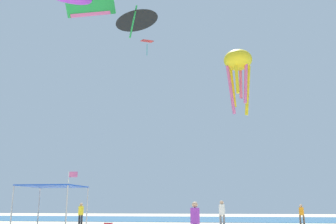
{
  "coord_description": "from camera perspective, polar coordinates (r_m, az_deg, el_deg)",
  "views": [
    {
      "loc": [
        3.83,
        -20.86,
        1.55
      ],
      "look_at": [
        -2.11,
        15.53,
        10.66
      ],
      "focal_mm": 40.59,
      "sensor_mm": 36.0,
      "label": 1
    }
  ],
  "objects": [
    {
      "name": "ocean_strip",
      "position": [
        46.73,
        4.74,
        -15.71
      ],
      "size": [
        110.0,
        19.22,
        0.03
      ],
      "primitive_type": "cube",
      "color": "#28608C",
      "rests_on": "ground"
    },
    {
      "name": "canopy_tent",
      "position": [
        21.54,
        -16.9,
        -10.92
      ],
      "size": [
        2.95,
        2.81,
        2.59
      ],
      "color": "#B2B2B7",
      "rests_on": "ground"
    },
    {
      "name": "person_near_tent",
      "position": [
        17.14,
        4.08,
        -15.65
      ],
      "size": [
        0.41,
        0.45,
        1.71
      ],
      "rotation": [
        0.0,
        0.0,
        1.79
      ],
      "color": "brown",
      "rests_on": "ground"
    },
    {
      "name": "person_leftmost",
      "position": [
        29.91,
        8.11,
        -14.55
      ],
      "size": [
        0.46,
        0.46,
        1.92
      ],
      "rotation": [
        0.0,
        0.0,
        5.55
      ],
      "color": "slate",
      "rests_on": "ground"
    },
    {
      "name": "person_rightmost",
      "position": [
        32.34,
        -12.96,
        -14.44
      ],
      "size": [
        0.42,
        0.42,
        1.77
      ],
      "rotation": [
        0.0,
        0.0,
        2.56
      ],
      "color": "black",
      "rests_on": "ground"
    },
    {
      "name": "person_far_shore",
      "position": [
        35.12,
        19.41,
        -14.06
      ],
      "size": [
        0.41,
        0.39,
        1.66
      ],
      "rotation": [
        0.0,
        0.0,
        5.8
      ],
      "color": "brown",
      "rests_on": "ground"
    },
    {
      "name": "banner_flag",
      "position": [
        25.08,
        -14.7,
        -11.96
      ],
      "size": [
        0.61,
        0.06,
        3.64
      ],
      "color": "silver",
      "rests_on": "ground"
    },
    {
      "name": "kite_octopus_yellow",
      "position": [
        42.89,
        10.47,
        7.2
      ],
      "size": [
        3.75,
        3.75,
        7.33
      ],
      "rotation": [
        0.0,
        0.0,
        4.47
      ],
      "color": "yellow"
    },
    {
      "name": "kite_parafoil_green",
      "position": [
        42.33,
        -11.44,
        15.03
      ],
      "size": [
        4.3,
        4.11,
        3.41
      ],
      "rotation": [
        0.0,
        0.0,
        3.81
      ],
      "color": "green"
    },
    {
      "name": "kite_diamond_red",
      "position": [
        53.66,
        -3.15,
        10.48
      ],
      "size": [
        2.16,
        2.14,
        2.39
      ],
      "rotation": [
        0.0,
        0.0,
        0.51
      ],
      "color": "red"
    },
    {
      "name": "kite_delta_black",
      "position": [
        43.82,
        -4.81,
        13.94
      ],
      "size": [
        5.38,
        5.32,
        4.38
      ],
      "rotation": [
        0.0,
        0.0,
        1.69
      ],
      "color": "black"
    }
  ]
}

